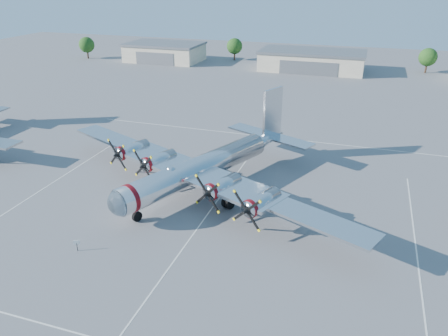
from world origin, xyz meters
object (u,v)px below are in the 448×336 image
(tree_far_west, at_px, (87,45))
(hangar_center, at_px, (312,60))
(hangar_west, at_px, (165,52))
(tree_west, at_px, (235,46))
(main_bomber_b29, at_px, (207,188))
(tree_east, at_px, (428,57))
(info_placard, at_px, (77,243))

(tree_far_west, bearing_deg, hangar_center, 3.24)
(hangar_west, distance_m, hangar_center, 45.00)
(tree_west, xyz_separation_m, main_bomber_b29, (22.57, -85.89, -4.22))
(hangar_west, distance_m, tree_east, 75.26)
(main_bomber_b29, bearing_deg, tree_west, 128.49)
(info_placard, bearing_deg, tree_west, 75.46)
(hangar_center, relative_size, tree_east, 4.31)
(tree_far_west, relative_size, tree_west, 1.00)
(tree_east, bearing_deg, hangar_west, -175.40)
(hangar_west, relative_size, tree_east, 3.40)
(hangar_west, bearing_deg, tree_east, 4.60)
(tree_east, distance_m, main_bomber_b29, 90.04)
(tree_far_west, bearing_deg, tree_west, 14.93)
(hangar_west, height_order, hangar_center, same)
(tree_far_west, distance_m, tree_west, 46.57)
(hangar_center, distance_m, tree_west, 26.30)
(hangar_west, relative_size, main_bomber_b29, 0.48)
(hangar_center, bearing_deg, info_placard, -95.86)
(hangar_center, bearing_deg, hangar_west, 180.00)
(hangar_center, xyz_separation_m, tree_far_west, (-70.00, -3.96, 1.51))
(hangar_center, relative_size, tree_far_west, 4.31)
(main_bomber_b29, bearing_deg, hangar_west, 142.44)
(main_bomber_b29, bearing_deg, tree_east, 92.63)
(hangar_center, height_order, tree_west, tree_west)
(tree_far_west, distance_m, info_placard, 109.02)
(hangar_center, relative_size, tree_west, 4.31)
(hangar_west, relative_size, info_placard, 18.81)
(hangar_west, relative_size, hangar_center, 0.79)
(hangar_center, distance_m, main_bomber_b29, 77.94)
(tree_west, height_order, tree_east, same)
(hangar_west, distance_m, tree_far_west, 25.36)
(tree_east, height_order, info_placard, tree_east)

